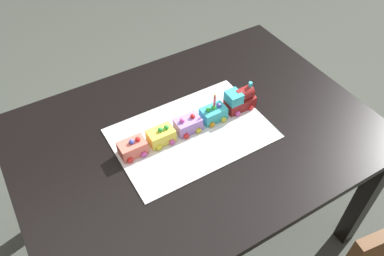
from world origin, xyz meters
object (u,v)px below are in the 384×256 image
at_px(cake_car_gondola_lemon, 161,136).
at_px(cake_car_tanker_lavender, 188,124).
at_px(birthday_candle, 215,100).
at_px(dining_table, 196,150).
at_px(cake_car_flatbed_turquoise, 213,114).
at_px(cake_car_hopper_coral, 133,148).
at_px(cake_locomotive, 240,99).

bearing_deg(cake_car_gondola_lemon, cake_car_tanker_lavender, 180.00).
xyz_separation_m(cake_car_tanker_lavender, birthday_candle, (-0.12, 0.00, 0.07)).
distance_m(cake_car_tanker_lavender, birthday_candle, 0.14).
bearing_deg(dining_table, cake_car_flatbed_turquoise, -165.80).
xyz_separation_m(dining_table, cake_car_tanker_lavender, (0.02, -0.02, 0.14)).
relative_size(cake_car_tanker_lavender, cake_car_hopper_coral, 1.00).
bearing_deg(cake_locomotive, cake_car_flatbed_turquoise, -0.00).
distance_m(cake_car_hopper_coral, birthday_candle, 0.36).
relative_size(cake_car_flatbed_turquoise, birthday_candle, 1.60).
xyz_separation_m(dining_table, cake_car_gondola_lemon, (0.14, -0.02, 0.14)).
bearing_deg(cake_car_flatbed_turquoise, dining_table, 14.20).
bearing_deg(cake_car_hopper_coral, cake_locomotive, 180.00).
height_order(cake_car_gondola_lemon, cake_car_hopper_coral, same).
distance_m(cake_locomotive, cake_car_flatbed_turquoise, 0.13).
bearing_deg(dining_table, birthday_candle, -166.18).
height_order(cake_car_hopper_coral, birthday_candle, birthday_candle).
distance_m(cake_car_tanker_lavender, cake_car_gondola_lemon, 0.12).
bearing_deg(cake_car_tanker_lavender, dining_table, 131.46).
bearing_deg(cake_car_hopper_coral, dining_table, 174.58).
distance_m(cake_car_tanker_lavender, cake_car_hopper_coral, 0.24).
distance_m(dining_table, cake_car_gondola_lemon, 0.20).
bearing_deg(birthday_candle, cake_car_gondola_lemon, -0.00).
xyz_separation_m(cake_car_flatbed_turquoise, birthday_candle, (-0.00, 0.00, 0.07)).
bearing_deg(cake_car_flatbed_turquoise, cake_car_gondola_lemon, 0.00).
distance_m(cake_locomotive, cake_car_gondola_lemon, 0.36).
relative_size(cake_car_flatbed_turquoise, cake_car_tanker_lavender, 1.00).
distance_m(cake_car_flatbed_turquoise, cake_car_gondola_lemon, 0.24).
height_order(cake_locomotive, cake_car_gondola_lemon, cake_locomotive).
xyz_separation_m(cake_car_gondola_lemon, cake_car_hopper_coral, (0.12, 0.00, 0.00)).
bearing_deg(cake_car_hopper_coral, cake_car_flatbed_turquoise, 180.00).
relative_size(cake_car_tanker_lavender, cake_car_gondola_lemon, 1.00).
height_order(cake_car_tanker_lavender, cake_car_gondola_lemon, same).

